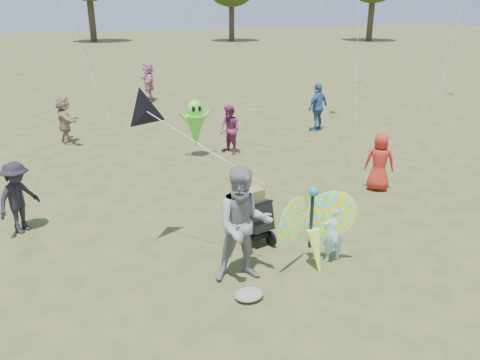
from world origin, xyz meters
name	(u,v)px	position (x,y,z in m)	size (l,w,h in m)	color
ground	(282,264)	(0.00, 0.00, 0.00)	(160.00, 160.00, 0.00)	#51592B
child_girl	(333,234)	(0.88, -0.22, 0.54)	(0.39, 0.26, 1.08)	#A9D4F0
adult_man	(244,225)	(-0.79, -0.16, 0.99)	(0.96, 0.75, 1.97)	gray
grey_bag	(249,295)	(-0.94, -0.74, 0.07)	(0.46, 0.38, 0.15)	gray
crowd_a	(380,162)	(3.80, 2.34, 0.72)	(0.70, 0.46, 1.44)	#B4251C
crowd_b	(18,198)	(-4.29, 3.10, 0.74)	(0.95, 0.55, 1.47)	black
crowd_c	(318,107)	(5.38, 7.96, 0.86)	(1.01, 0.42, 1.72)	#365C96
crowd_d	(64,120)	(-3.16, 9.57, 0.79)	(1.46, 0.47, 1.58)	tan
crowd_e	(230,130)	(1.46, 6.52, 0.74)	(0.72, 0.56, 1.48)	#772756
crowd_j	(149,82)	(0.86, 15.84, 0.90)	(1.66, 0.53, 1.79)	#C7719A
jogging_stroller	(251,210)	(-0.13, 1.08, 0.61)	(0.63, 1.10, 1.09)	black
butterfly_kite	(314,229)	(0.44, -0.28, 0.75)	(1.74, 0.75, 1.70)	#E44A24
delta_kite_rig	(147,112)	(-1.94, 1.39, 2.62)	(2.01, 1.78, 1.45)	black
alien_kite	(195,126)	(0.39, 6.54, 0.97)	(1.12, 0.69, 1.74)	#5AE937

